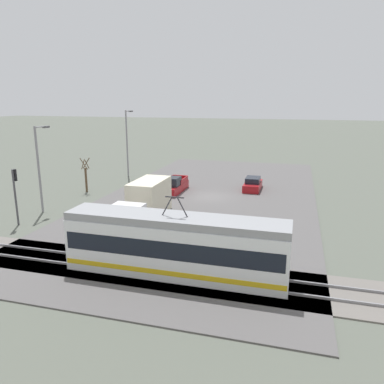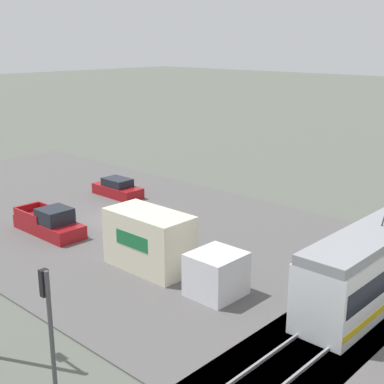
# 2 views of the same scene
# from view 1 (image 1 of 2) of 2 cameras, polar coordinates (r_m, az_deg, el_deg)

# --- Properties ---
(ground_plane) EXTENTS (320.00, 320.00, 0.00)m
(ground_plane) POSITION_cam_1_polar(r_m,az_deg,el_deg) (39.41, 2.72, -0.79)
(ground_plane) COLOR #565B51
(road_surface) EXTENTS (21.38, 46.38, 0.08)m
(road_surface) POSITION_cam_1_polar(r_m,az_deg,el_deg) (39.40, 2.72, -0.73)
(road_surface) COLOR #565454
(road_surface) RESTS_ON ground
(rail_bed) EXTENTS (53.26, 4.40, 0.22)m
(rail_bed) POSITION_cam_1_polar(r_m,az_deg,el_deg) (23.26, -7.60, -11.61)
(rail_bed) COLOR slate
(rail_bed) RESTS_ON ground
(light_rail_tram) EXTENTS (12.93, 2.55, 4.67)m
(light_rail_tram) POSITION_cam_1_polar(r_m,az_deg,el_deg) (21.85, -2.58, -8.22)
(light_rail_tram) COLOR white
(light_rail_tram) RESTS_ON ground
(box_truck) EXTENTS (2.46, 8.23, 3.11)m
(box_truck) POSITION_cam_1_polar(r_m,az_deg,el_deg) (32.06, -7.24, -1.56)
(box_truck) COLOR silver
(box_truck) RESTS_ON ground
(pickup_truck) EXTENTS (1.98, 5.34, 1.78)m
(pickup_truck) POSITION_cam_1_polar(r_m,az_deg,el_deg) (41.22, -2.91, 0.94)
(pickup_truck) COLOR maroon
(pickup_truck) RESTS_ON ground
(sedan_car_0) EXTENTS (1.78, 4.28, 1.41)m
(sedan_car_0) POSITION_cam_1_polar(r_m,az_deg,el_deg) (42.77, 9.24, 1.14)
(sedan_car_0) COLOR maroon
(sedan_car_0) RESTS_ON ground
(traffic_light_pole) EXTENTS (0.28, 0.47, 4.61)m
(traffic_light_pole) POSITION_cam_1_polar(r_m,az_deg,el_deg) (33.24, -25.34, 0.43)
(traffic_light_pole) COLOR #47474C
(traffic_light_pole) RESTS_ON ground
(street_tree) EXTENTS (0.92, 0.76, 3.81)m
(street_tree) POSITION_cam_1_polar(r_m,az_deg,el_deg) (42.90, -15.87, 2.28)
(street_tree) COLOR brown
(street_tree) RESTS_ON ground
(street_lamp_near_crossing) EXTENTS (0.36, 1.95, 7.77)m
(street_lamp_near_crossing) POSITION_cam_1_polar(r_m,az_deg,el_deg) (36.04, -22.19, 4.11)
(street_lamp_near_crossing) COLOR gray
(street_lamp_near_crossing) RESTS_ON ground
(street_lamp_mid_block) EXTENTS (0.36, 1.95, 8.64)m
(street_lamp_mid_block) POSITION_cam_1_polar(r_m,az_deg,el_deg) (50.26, -9.81, 7.98)
(street_lamp_mid_block) COLOR gray
(street_lamp_mid_block) RESTS_ON ground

